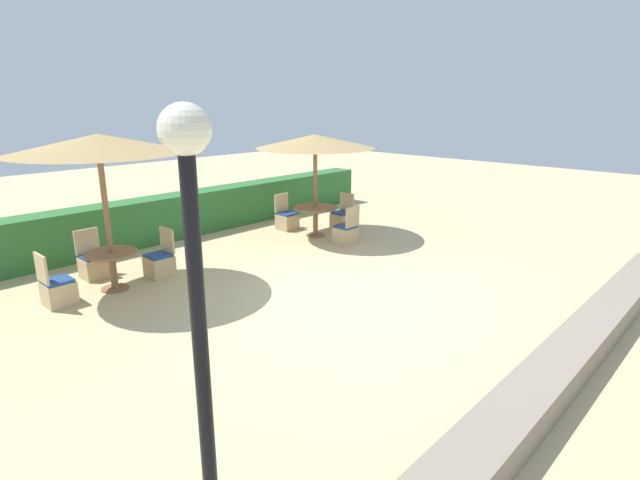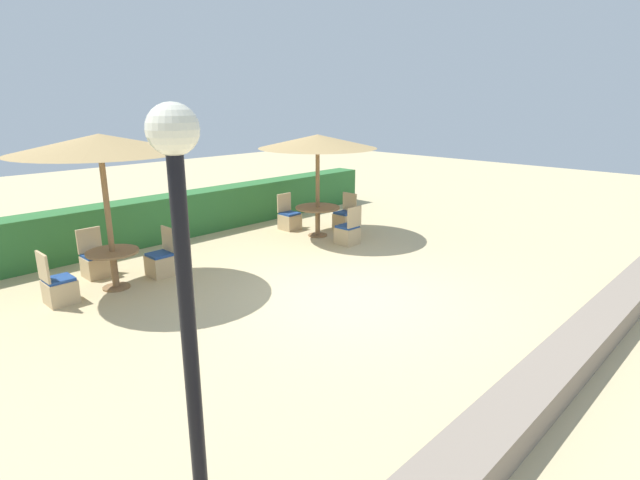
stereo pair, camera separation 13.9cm
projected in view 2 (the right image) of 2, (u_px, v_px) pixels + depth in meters
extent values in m
plane|color=#C6B284|center=(345.00, 296.00, 8.75)|extent=(40.00, 40.00, 0.00)
cube|color=#2D6B33|center=(175.00, 216.00, 12.33)|extent=(13.00, 0.70, 1.07)
cube|color=gray|center=(566.00, 360.00, 6.24)|extent=(10.00, 0.56, 0.37)
cylinder|color=black|center=(190.00, 351.00, 3.76)|extent=(0.12, 0.12, 3.00)
sphere|color=silver|center=(173.00, 129.00, 3.31)|extent=(0.36, 0.36, 0.36)
cylinder|color=olive|center=(108.00, 216.00, 8.75)|extent=(0.10, 0.10, 2.69)
cone|color=tan|center=(99.00, 143.00, 8.40)|extent=(2.95, 2.95, 0.32)
cylinder|color=olive|center=(117.00, 287.00, 9.11)|extent=(0.48, 0.48, 0.03)
cylinder|color=olive|center=(115.00, 271.00, 9.02)|extent=(0.12, 0.12, 0.67)
cylinder|color=olive|center=(112.00, 252.00, 8.93)|extent=(0.91, 0.91, 0.04)
cube|color=tan|center=(97.00, 266.00, 9.66)|extent=(0.46, 0.46, 0.40)
cube|color=navy|center=(95.00, 255.00, 9.60)|extent=(0.42, 0.42, 0.05)
cube|color=tan|center=(89.00, 240.00, 9.66)|extent=(0.46, 0.04, 0.48)
cube|color=tan|center=(161.00, 265.00, 9.71)|extent=(0.46, 0.46, 0.40)
cube|color=navy|center=(160.00, 254.00, 9.65)|extent=(0.42, 0.42, 0.05)
cube|color=tan|center=(168.00, 239.00, 9.73)|extent=(0.04, 0.46, 0.48)
cube|color=tan|center=(61.00, 292.00, 8.39)|extent=(0.46, 0.46, 0.40)
cube|color=navy|center=(59.00, 279.00, 8.33)|extent=(0.42, 0.42, 0.05)
cube|color=tan|center=(43.00, 267.00, 8.11)|extent=(0.04, 0.46, 0.48)
cylinder|color=olive|center=(318.00, 188.00, 12.24)|extent=(0.10, 0.10, 2.43)
cone|color=tan|center=(318.00, 141.00, 11.93)|extent=(2.86, 2.86, 0.32)
cylinder|color=olive|center=(318.00, 235.00, 12.57)|extent=(0.48, 0.48, 0.03)
cylinder|color=olive|center=(318.00, 222.00, 12.48)|extent=(0.12, 0.12, 0.70)
cylinder|color=olive|center=(318.00, 208.00, 12.37)|extent=(1.10, 1.10, 0.04)
cube|color=tan|center=(344.00, 221.00, 13.21)|extent=(0.46, 0.46, 0.40)
cube|color=navy|center=(344.00, 213.00, 13.15)|extent=(0.42, 0.42, 0.05)
cube|color=tan|center=(350.00, 202.00, 13.23)|extent=(0.04, 0.46, 0.48)
cube|color=tan|center=(290.00, 222.00, 13.15)|extent=(0.46, 0.46, 0.40)
cube|color=navy|center=(290.00, 213.00, 13.08)|extent=(0.42, 0.42, 0.05)
cube|color=tan|center=(284.00, 202.00, 13.15)|extent=(0.46, 0.04, 0.48)
cube|color=tan|center=(347.00, 236.00, 11.82)|extent=(0.46, 0.46, 0.40)
cube|color=navy|center=(347.00, 227.00, 11.76)|extent=(0.42, 0.42, 0.05)
cube|color=tan|center=(354.00, 217.00, 11.54)|extent=(0.46, 0.04, 0.48)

